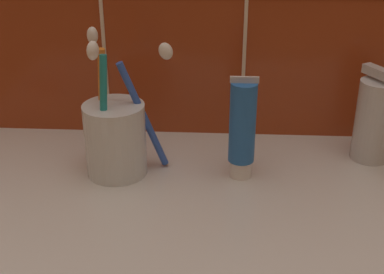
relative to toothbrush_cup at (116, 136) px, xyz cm
name	(u,v)px	position (x,y,z in cm)	size (l,w,h in cm)	color
sink_counter	(228,200)	(14.43, -4.39, -6.22)	(79.48, 34.71, 2.00)	silver
toothbrush_cup	(116,136)	(0.00, 0.00, 0.00)	(11.71, 8.12, 18.60)	silver
toothpaste_tube	(242,129)	(16.03, -0.05, 1.48)	(3.48, 3.32, 13.54)	white
sink_faucet	(380,118)	(34.28, 5.14, 1.01)	(8.10, 11.80, 12.75)	silver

